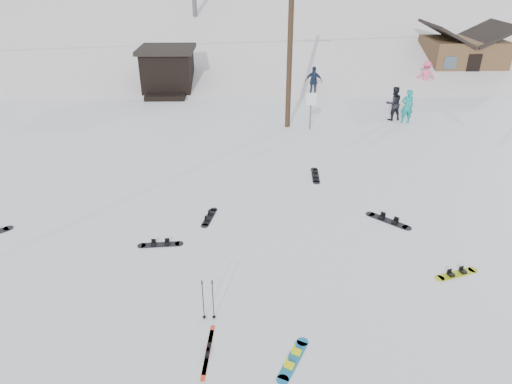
{
  "coord_description": "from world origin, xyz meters",
  "views": [
    {
      "loc": [
        -0.15,
        -8.23,
        7.82
      ],
      "look_at": [
        0.15,
        4.07,
        1.4
      ],
      "focal_mm": 32.0,
      "sensor_mm": 36.0,
      "label": 1
    }
  ],
  "objects_px": {
    "utility_pole": "(290,31)",
    "hero_snowboard": "(293,360)",
    "hero_skis": "(208,351)",
    "cabin": "(461,57)"
  },
  "relations": [
    {
      "from": "utility_pole",
      "to": "cabin",
      "type": "xyz_separation_m",
      "value": [
        13.0,
        10.0,
        -3.2
      ]
    },
    {
      "from": "utility_pole",
      "to": "cabin",
      "type": "relative_size",
      "value": 1.67
    },
    {
      "from": "hero_skis",
      "to": "utility_pole",
      "type": "bearing_deg",
      "value": 83.04
    },
    {
      "from": "utility_pole",
      "to": "cabin",
      "type": "distance_m",
      "value": 16.71
    },
    {
      "from": "cabin",
      "to": "hero_snowboard",
      "type": "distance_m",
      "value": 28.93
    },
    {
      "from": "cabin",
      "to": "hero_snowboard",
      "type": "height_order",
      "value": "cabin"
    },
    {
      "from": "cabin",
      "to": "hero_skis",
      "type": "relative_size",
      "value": 3.38
    },
    {
      "from": "utility_pole",
      "to": "hero_snowboard",
      "type": "relative_size",
      "value": 6.99
    },
    {
      "from": "cabin",
      "to": "hero_snowboard",
      "type": "relative_size",
      "value": 4.19
    },
    {
      "from": "utility_pole",
      "to": "cabin",
      "type": "height_order",
      "value": "utility_pole"
    }
  ]
}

